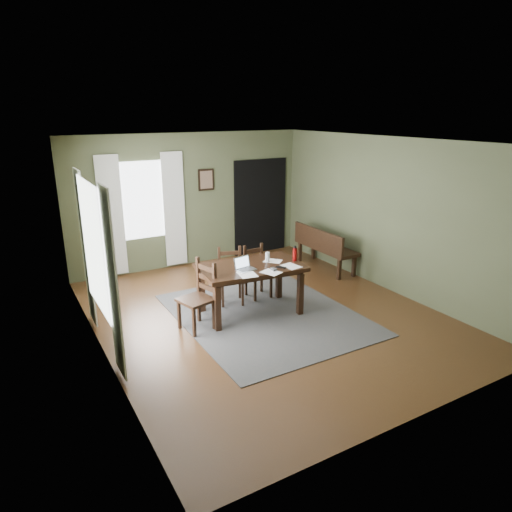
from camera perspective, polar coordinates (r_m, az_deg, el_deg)
ground at (r=7.36m, az=1.18°, el=-7.35°), size 5.00×6.00×0.01m
room_shell at (r=6.79m, az=1.27°, el=6.60°), size 5.02×6.02×2.71m
rug at (r=7.35m, az=1.18°, el=-7.27°), size 2.60×3.20×0.01m
dining_table at (r=7.14m, az=-0.67°, el=-1.93°), size 1.68×1.11×0.80m
chair_end at (r=6.77m, az=-7.15°, el=-5.07°), size 0.55×0.55×1.03m
chair_back_left at (r=7.65m, az=-3.16°, el=-2.57°), size 0.52×0.52×0.93m
chair_back_right at (r=7.90m, az=0.12°, el=-2.02°), size 0.40×0.40×0.90m
bench at (r=9.32m, az=8.40°, el=1.37°), size 0.49×1.52×0.86m
laptop at (r=6.91m, az=-1.48°, el=-1.30°), size 0.32×0.27×0.19m
computer_mouse at (r=6.89m, az=2.21°, el=-1.66°), size 0.06×0.10×0.03m
tv_remote at (r=7.01m, az=3.14°, el=-1.40°), size 0.13×0.16×0.02m
drinking_glass at (r=7.25m, az=1.45°, el=-0.14°), size 0.09×0.09×0.16m
water_bottle at (r=7.33m, az=4.88°, el=0.26°), size 0.08×0.08×0.24m
paper_a at (r=6.73m, az=-1.10°, el=-2.29°), size 0.30×0.36×0.00m
paper_b at (r=7.09m, az=4.40°, el=-1.27°), size 0.26×0.32×0.00m
paper_c at (r=7.32m, az=2.13°, el=-0.61°), size 0.34×0.35×0.00m
paper_e at (r=6.81m, az=1.90°, el=-2.05°), size 0.31×0.35×0.00m
window_left at (r=6.20m, az=-19.69°, el=1.10°), size 0.01×1.30×1.70m
window_back at (r=9.16m, az=-13.99°, el=6.77°), size 1.00×0.01×1.50m
curtain_left_near at (r=5.52m, az=-17.49°, el=-3.45°), size 0.03×0.48×2.30m
curtain_left_far at (r=7.06m, az=-20.52°, el=0.84°), size 0.03×0.48×2.30m
curtain_back_left at (r=9.03m, az=-17.59°, el=4.69°), size 0.44×0.03×2.30m
curtain_back_right at (r=9.36m, az=-10.18°, el=5.69°), size 0.44×0.03×2.30m
framed_picture at (r=9.56m, az=-6.26°, el=9.46°), size 0.34×0.03×0.44m
doorway_back at (r=10.27m, az=0.55°, el=6.17°), size 1.30×0.03×2.10m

